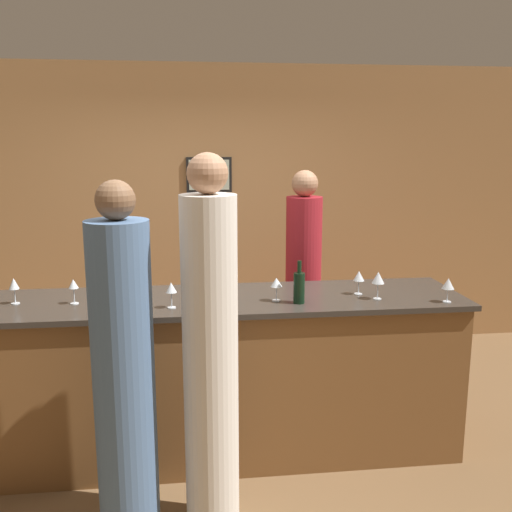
{
  "coord_description": "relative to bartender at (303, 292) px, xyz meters",
  "views": [
    {
      "loc": [
        -0.13,
        -3.55,
        2.08
      ],
      "look_at": [
        0.31,
        0.1,
        1.33
      ],
      "focal_mm": 40.0,
      "sensor_mm": 36.0,
      "label": 1
    }
  ],
  "objects": [
    {
      "name": "guest_0",
      "position": [
        -0.81,
        -1.56,
        0.08
      ],
      "size": [
        0.29,
        0.29,
        2.02
      ],
      "color": "silver",
      "rests_on": "ground_plane"
    },
    {
      "name": "wine_glass_7",
      "position": [
        -1.99,
        -0.79,
        0.32
      ],
      "size": [
        0.06,
        0.06,
        0.16
      ],
      "color": "silver",
      "rests_on": "bar_counter"
    },
    {
      "name": "bar_counter",
      "position": [
        -0.78,
        -0.81,
        -0.34
      ],
      "size": [
        3.3,
        0.75,
        1.08
      ],
      "color": "brown",
      "rests_on": "ground_plane"
    },
    {
      "name": "guest_1",
      "position": [
        -1.25,
        -1.55,
        0.01
      ],
      "size": [
        0.32,
        0.32,
        1.89
      ],
      "color": "#4C6B93",
      "rests_on": "ground_plane"
    },
    {
      "name": "wine_glass_4",
      "position": [
        -1.02,
        -0.99,
        0.32
      ],
      "size": [
        0.07,
        0.07,
        0.16
      ],
      "color": "silver",
      "rests_on": "bar_counter"
    },
    {
      "name": "wine_glass_2",
      "position": [
        0.2,
        -0.82,
        0.32
      ],
      "size": [
        0.07,
        0.07,
        0.16
      ],
      "color": "silver",
      "rests_on": "bar_counter"
    },
    {
      "name": "back_wall",
      "position": [
        -0.78,
        1.28,
        0.52
      ],
      "size": [
        8.0,
        0.08,
        2.8
      ],
      "color": "#A37547",
      "rests_on": "ground_plane"
    },
    {
      "name": "wine_bottle_1",
      "position": [
        -0.23,
        -0.98,
        0.3
      ],
      "size": [
        0.07,
        0.07,
        0.27
      ],
      "color": "black",
      "rests_on": "bar_counter"
    },
    {
      "name": "bartender",
      "position": [
        0.0,
        0.0,
        0.0
      ],
      "size": [
        0.28,
        0.28,
        1.85
      ],
      "rotation": [
        0.0,
        0.0,
        3.14
      ],
      "color": "maroon",
      "rests_on": "ground_plane"
    },
    {
      "name": "wine_glass_0",
      "position": [
        0.29,
        -0.95,
        0.34
      ],
      "size": [
        0.08,
        0.08,
        0.18
      ],
      "color": "silver",
      "rests_on": "bar_counter"
    },
    {
      "name": "wine_glass_6",
      "position": [
        -1.62,
        -0.83,
        0.32
      ],
      "size": [
        0.06,
        0.06,
        0.16
      ],
      "color": "silver",
      "rests_on": "bar_counter"
    },
    {
      "name": "wine_glass_3",
      "position": [
        -0.36,
        -0.92,
        0.31
      ],
      "size": [
        0.07,
        0.07,
        0.15
      ],
      "color": "silver",
      "rests_on": "bar_counter"
    },
    {
      "name": "wine_glass_5",
      "position": [
        0.7,
        -1.07,
        0.31
      ],
      "size": [
        0.08,
        0.08,
        0.15
      ],
      "color": "silver",
      "rests_on": "bar_counter"
    },
    {
      "name": "ground_plane",
      "position": [
        -0.78,
        -0.81,
        -0.88
      ],
      "size": [
        14.0,
        14.0,
        0.0
      ],
      "primitive_type": "plane",
      "color": "brown"
    }
  ]
}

